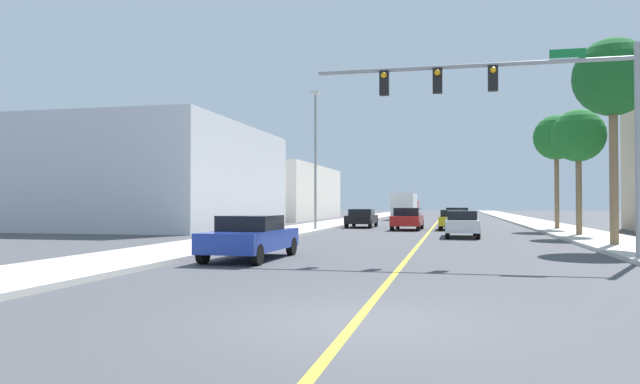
# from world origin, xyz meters

# --- Properties ---
(ground) EXTENTS (192.00, 192.00, 0.00)m
(ground) POSITION_xyz_m (0.00, 42.00, 0.00)
(ground) COLOR #47474C
(sidewalk_left) EXTENTS (3.71, 168.00, 0.15)m
(sidewalk_left) POSITION_xyz_m (-8.60, 42.00, 0.07)
(sidewalk_left) COLOR beige
(sidewalk_left) RESTS_ON ground
(sidewalk_right) EXTENTS (3.71, 168.00, 0.15)m
(sidewalk_right) POSITION_xyz_m (8.60, 42.00, 0.07)
(sidewalk_right) COLOR beige
(sidewalk_right) RESTS_ON ground
(lane_marking_center) EXTENTS (0.16, 144.00, 0.01)m
(lane_marking_center) POSITION_xyz_m (0.00, 42.00, 0.00)
(lane_marking_center) COLOR yellow
(lane_marking_center) RESTS_ON ground
(building_left_near) EXTENTS (15.87, 19.32, 7.50)m
(building_left_near) POSITION_xyz_m (-20.98, 31.32, 3.75)
(building_left_near) COLOR silver
(building_left_near) RESTS_ON ground
(building_left_far) EXTENTS (11.71, 22.36, 6.05)m
(building_left_far) POSITION_xyz_m (-18.90, 55.75, 3.02)
(building_left_far) COLOR silver
(building_left_far) RESTS_ON ground
(traffic_signal_mast) EXTENTS (10.36, 0.36, 6.74)m
(traffic_signal_mast) POSITION_xyz_m (3.72, 10.99, 5.17)
(traffic_signal_mast) COLOR gray
(traffic_signal_mast) RESTS_ON sidewalk_right
(street_lamp) EXTENTS (0.56, 0.28, 9.01)m
(street_lamp) POSITION_xyz_m (-7.25, 27.92, 5.08)
(street_lamp) COLOR gray
(street_lamp) RESTS_ON sidewalk_left
(palm_near) EXTENTS (3.19, 3.19, 8.46)m
(palm_near) POSITION_xyz_m (7.91, 16.95, 6.93)
(palm_near) COLOR brown
(palm_near) RESTS_ON sidewalk_right
(palm_mid) EXTENTS (2.83, 2.83, 6.75)m
(palm_mid) POSITION_xyz_m (8.10, 24.76, 5.42)
(palm_mid) COLOR brown
(palm_mid) RESTS_ON sidewalk_right
(palm_far) EXTENTS (3.00, 3.00, 7.59)m
(palm_far) POSITION_xyz_m (8.27, 32.56, 6.18)
(palm_far) COLOR brown
(palm_far) RESTS_ON sidewalk_right
(car_yellow) EXTENTS (1.93, 4.21, 1.37)m
(car_yellow) POSITION_xyz_m (1.51, 31.95, 0.72)
(car_yellow) COLOR gold
(car_yellow) RESTS_ON ground
(car_black) EXTENTS (1.97, 4.44, 1.39)m
(car_black) POSITION_xyz_m (-5.24, 34.65, 0.73)
(car_black) COLOR black
(car_black) RESTS_ON ground
(car_green) EXTENTS (2.09, 4.32, 1.48)m
(car_green) POSITION_xyz_m (1.76, 38.67, 0.76)
(car_green) COLOR #196638
(car_green) RESTS_ON ground
(car_white) EXTENTS (1.75, 4.49, 1.42)m
(car_white) POSITION_xyz_m (1.95, 23.30, 0.75)
(car_white) COLOR white
(car_white) RESTS_ON ground
(car_blue) EXTENTS (2.03, 4.63, 1.43)m
(car_blue) POSITION_xyz_m (-4.97, 9.11, 0.74)
(car_blue) COLOR #1E389E
(car_blue) RESTS_ON ground
(car_red) EXTENTS (2.01, 4.38, 1.51)m
(car_red) POSITION_xyz_m (-1.55, 31.22, 0.78)
(car_red) COLOR red
(car_red) RESTS_ON ground
(delivery_truck) EXTENTS (2.56, 7.39, 2.90)m
(delivery_truck) POSITION_xyz_m (-3.69, 56.10, 1.56)
(delivery_truck) COLOR red
(delivery_truck) RESTS_ON ground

